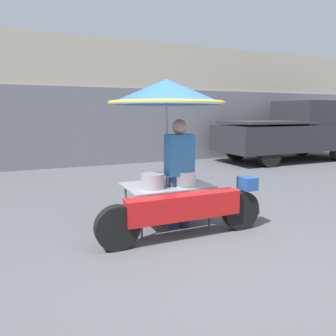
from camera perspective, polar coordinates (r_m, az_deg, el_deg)
ground_plane at (r=4.00m, az=6.58°, el=-14.61°), size 36.00×36.00×0.00m
shopfront_building at (r=11.33m, az=-14.59°, el=10.75°), size 28.00×2.06×3.87m
vendor_motorcycle_cart at (r=4.55m, az=0.27°, el=8.59°), size 2.33×1.64×2.09m
vendor_person at (r=4.61m, az=1.98°, el=-0.05°), size 0.38×0.22×1.55m
pickup_truck at (r=12.10m, az=20.75°, el=5.87°), size 5.10×1.99×2.03m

